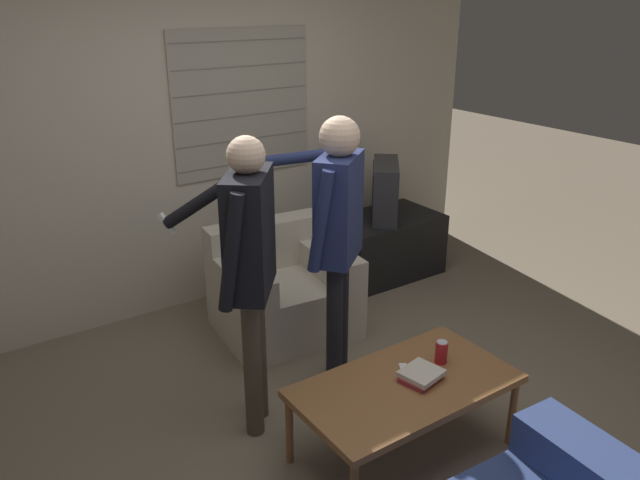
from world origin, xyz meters
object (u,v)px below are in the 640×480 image
armchair_beige (282,289)px  person_right_standing (337,221)px  soda_can (441,352)px  spare_remote (404,372)px  book_stack (421,375)px  person_left_standing (248,253)px  coffee_table (405,389)px  tv (385,190)px

armchair_beige → person_right_standing: person_right_standing is taller
soda_can → spare_remote: (-0.24, 0.03, -0.05)m
book_stack → soda_can: size_ratio=1.85×
armchair_beige → person_left_standing: (-0.69, -0.84, 0.74)m
coffee_table → soda_can: bearing=7.4°
soda_can → person_left_standing: bearing=142.5°
tv → spare_remote: (-1.33, -1.76, -0.31)m
person_left_standing → book_stack: bearing=-100.2°
armchair_beige → person_right_standing: size_ratio=0.59×
person_right_standing → spare_remote: person_right_standing is taller
person_right_standing → book_stack: size_ratio=7.16×
book_stack → armchair_beige: bearing=86.8°
book_stack → spare_remote: size_ratio=1.79×
person_right_standing → soda_can: size_ratio=13.23×
coffee_table → book_stack: bearing=-17.0°
soda_can → book_stack: bearing=-163.0°
spare_remote → tv: bearing=87.2°
tv → armchair_beige: bearing=-35.6°
tv → person_right_standing: size_ratio=0.36×
person_right_standing → book_stack: (-0.03, -0.79, -0.60)m
tv → person_left_standing: bearing=-19.1°
person_right_standing → book_stack: person_right_standing is taller
coffee_table → book_stack: size_ratio=4.91×
person_left_standing → spare_remote: person_left_standing is taller
person_right_standing → spare_remote: bearing=-134.7°
soda_can → tv: bearing=58.7°
tv → person_left_standing: (-1.90, -1.17, 0.29)m
armchair_beige → soda_can: (0.12, -1.46, 0.19)m
person_left_standing → book_stack: (0.61, -0.68, -0.58)m
armchair_beige → person_left_standing: 1.32m
person_right_standing → soda_can: bearing=-116.2°
person_left_standing → person_right_standing: size_ratio=0.99×
person_left_standing → spare_remote: bearing=-98.0°
coffee_table → spare_remote: 0.09m
coffee_table → tv: tv is taller
tv → book_stack: (-1.29, -1.85, -0.29)m
tv → soda_can: 2.11m
armchair_beige → book_stack: bearing=92.3°
person_left_standing → book_stack: 1.08m
coffee_table → tv: 2.31m
armchair_beige → tv: 1.33m
spare_remote → coffee_table: bearing=-90.7°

